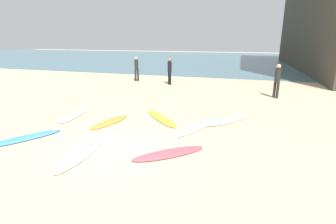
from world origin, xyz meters
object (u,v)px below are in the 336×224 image
object	(u,v)px
surfboard_2	(161,118)
surfboard_5	(80,154)
surfboard_3	(169,153)
beachgoer_far	(170,70)
surfboard_1	(227,120)
surfboard_6	(73,115)
beachgoer_mid	(277,79)
beachgoer_near	(137,68)
surfboard_4	(23,138)
surfboard_0	(110,122)
surfboard_7	(195,128)

from	to	relation	value
surfboard_2	surfboard_5	world-z (taller)	surfboard_2
surfboard_3	beachgoer_far	world-z (taller)	beachgoer_far
surfboard_1	surfboard_6	bearing A→B (deg)	48.64
surfboard_3	surfboard_1	bearing A→B (deg)	-61.63
surfboard_3	beachgoer_mid	xyz separation A→B (m)	(3.36, 8.55, 1.00)
surfboard_1	beachgoer_near	xyz separation A→B (m)	(-7.53, 7.99, 0.99)
surfboard_4	surfboard_0	bearing A→B (deg)	-97.45
surfboard_3	surfboard_6	xyz separation A→B (m)	(-4.93, 2.27, -0.00)
surfboard_5	beachgoer_far	bearing A→B (deg)	-89.47
surfboard_1	surfboard_3	distance (m)	3.78
beachgoer_near	surfboard_5	bearing A→B (deg)	-114.49
surfboard_3	beachgoer_far	distance (m)	11.41
surfboard_5	surfboard_6	bearing A→B (deg)	-54.67
beachgoer_near	beachgoer_mid	distance (m)	10.10
surfboard_4	beachgoer_far	xyz separation A→B (m)	(1.37, 11.21, 1.00)
surfboard_0	beachgoer_near	world-z (taller)	beachgoer_near
beachgoer_mid	surfboard_2	bearing A→B (deg)	91.89
surfboard_1	surfboard_2	xyz separation A→B (m)	(-2.55, -0.55, 0.00)
surfboard_1	surfboard_4	distance (m)	7.22
surfboard_5	surfboard_6	xyz separation A→B (m)	(-2.61, 3.08, 0.00)
surfboard_7	beachgoer_far	xyz separation A→B (m)	(-3.66, 8.51, 1.01)
surfboard_0	beachgoer_mid	bearing A→B (deg)	-121.95
surfboard_3	surfboard_4	bearing A→B (deg)	52.17
surfboard_2	surfboard_1	bearing A→B (deg)	-30.44
surfboard_5	beachgoer_mid	distance (m)	11.00
surfboard_7	surfboard_6	bearing A→B (deg)	22.75
surfboard_3	beachgoer_mid	size ratio (longest dim) A/B	1.19
surfboard_5	surfboard_7	xyz separation A→B (m)	(2.56, 3.13, -0.00)
surfboard_4	beachgoer_far	bearing A→B (deg)	-67.42
surfboard_3	surfboard_4	distance (m)	4.81
surfboard_2	beachgoer_near	size ratio (longest dim) A/B	1.39
surfboard_4	surfboard_6	world-z (taller)	surfboard_4
surfboard_6	surfboard_0	bearing A→B (deg)	160.25
surfboard_5	beachgoer_mid	size ratio (longest dim) A/B	1.26
surfboard_0	surfboard_5	world-z (taller)	surfboard_5
surfboard_0	surfboard_1	bearing A→B (deg)	-147.22
surfboard_3	surfboard_2	bearing A→B (deg)	-19.08
surfboard_7	beachgoer_near	world-z (taller)	beachgoer_near
surfboard_4	beachgoer_near	bearing A→B (deg)	-53.35
surfboard_2	surfboard_6	size ratio (longest dim) A/B	1.21
beachgoer_mid	surfboard_5	bearing A→B (deg)	100.74
surfboard_7	beachgoer_far	distance (m)	9.32
surfboard_1	surfboard_5	xyz separation A→B (m)	(-3.57, -4.38, -0.00)
surfboard_2	surfboard_7	xyz separation A→B (m)	(1.54, -0.70, -0.01)
surfboard_0	beachgoer_near	xyz separation A→B (m)	(-3.25, 9.59, 0.99)
surfboard_1	surfboard_4	bearing A→B (deg)	69.95
beachgoer_mid	surfboard_6	bearing A→B (deg)	79.14
surfboard_1	surfboard_5	size ratio (longest dim) A/B	1.02
surfboard_6	beachgoer_mid	distance (m)	10.45
surfboard_4	beachgoer_far	distance (m)	11.34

